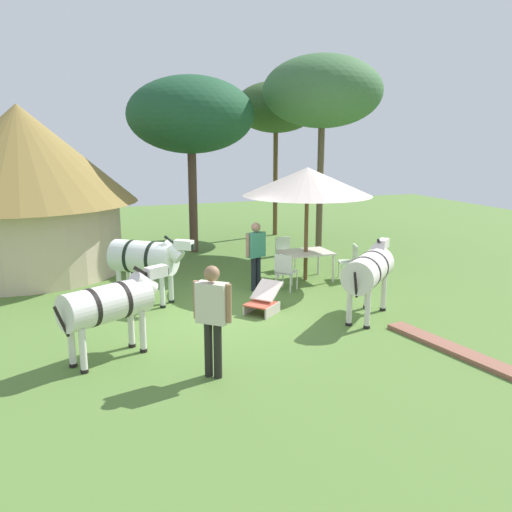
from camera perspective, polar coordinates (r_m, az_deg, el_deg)
The scene contains 17 objects.
ground_plane at distance 11.54m, azimuth -3.40°, elevation -5.83°, with size 36.00×36.00×0.00m, color #567A36.
thatched_hut at distance 15.67m, azimuth -23.21°, elevation 7.07°, with size 5.87×5.87×4.42m.
shade_umbrella at distance 13.60m, azimuth 5.39°, elevation 7.76°, with size 3.22×3.22×2.86m.
patio_dining_table at distance 13.88m, azimuth 5.23°, elevation 0.12°, with size 1.28×0.97×0.74m.
patio_chair_near_hut at distance 14.91m, azimuth 3.00°, elevation 0.50°, with size 0.47×0.45×0.90m.
patio_chair_near_lawn at distance 12.88m, azimuth 3.07°, elevation -1.45°, with size 0.60×0.61×0.90m.
patio_chair_east_end at distance 14.13m, azimuth 9.91°, elevation -0.35°, with size 0.53×0.54×0.90m.
guest_beside_umbrella at distance 12.82m, azimuth -0.01°, elevation 0.64°, with size 0.56×0.35×1.64m.
standing_watcher at distance 8.23m, azimuth -4.59°, elevation -5.77°, with size 0.50×0.48×1.76m.
striped_lounge_chair at distance 11.39m, azimuth 0.73°, elevation -4.73°, with size 0.96×0.92×0.61m.
zebra_nearest_camera at distance 11.15m, azimuth 11.78°, elevation -1.46°, with size 1.83×1.71×1.52m.
zebra_by_umbrella at distance 9.23m, azimuth -15.10°, elevation -4.87°, with size 1.97×1.25×1.48m.
zebra_toward_hut at distance 12.08m, azimuth -11.46°, elevation -0.21°, with size 1.74×1.56×1.55m.
acacia_tree_far_lawn at distance 17.40m, azimuth 6.97°, elevation 16.68°, with size 3.65×3.65×6.02m.
acacia_tree_left_background at distance 17.09m, azimuth -6.85°, elevation 14.42°, with size 3.86×3.86×5.38m.
acacia_tree_right_background at distance 19.95m, azimuth 2.10°, elevation 15.27°, with size 2.98×2.98×5.48m.
brick_patio_kerb at distance 10.09m, azimuth 19.85°, elevation -9.12°, with size 2.80×0.36×0.08m, color #915A47.
Camera 1 is at (-3.22, -10.47, 3.65)m, focal length 38.20 mm.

